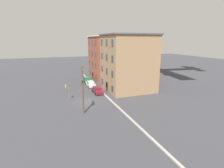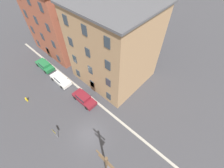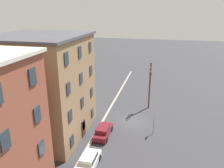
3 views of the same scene
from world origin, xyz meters
TOP-DOWN VIEW (x-y plane):
  - ground_plane at (0.00, 0.00)m, footprint 200.00×200.00m
  - kerb_strip at (0.00, 4.50)m, footprint 56.00×0.36m
  - apartment_corner at (-19.60, 11.55)m, footprint 12.22×11.62m
  - apartment_midblock at (-5.61, 11.41)m, footprint 11.99×11.33m
  - car_green at (-17.06, 3.33)m, footprint 4.40×1.92m
  - car_white at (-11.41, 3.23)m, footprint 4.40×1.92m
  - car_maroon at (-5.00, 3.36)m, footprint 4.40×1.92m
  - caution_sign at (-2.90, -3.32)m, footprint 1.04×0.08m
  - utility_pole at (5.66, -2.00)m, footprint 2.40×0.44m
  - fire_hydrant at (-12.05, -3.19)m, footprint 0.24×0.34m

SIDE VIEW (x-z plane):
  - ground_plane at x=0.00m, z-range 0.00..0.00m
  - kerb_strip at x=0.00m, z-range 0.00..0.16m
  - fire_hydrant at x=-12.05m, z-range 0.00..0.96m
  - car_green at x=-17.06m, z-range 0.03..1.46m
  - car_white at x=-11.41m, z-range 0.03..1.46m
  - car_maroon at x=-5.00m, z-range 0.03..1.46m
  - caution_sign at x=-2.90m, z-range 0.46..3.14m
  - utility_pole at x=5.66m, z-range 0.52..8.67m
  - apartment_corner at x=-19.60m, z-range 0.01..13.46m
  - apartment_midblock at x=-5.61m, z-range 0.01..13.58m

